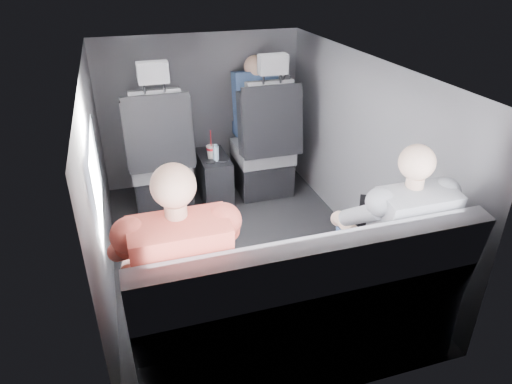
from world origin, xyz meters
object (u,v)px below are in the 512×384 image
object	(u,v)px
laptop_white	(163,255)
passenger_rear_right	(390,240)
soda_cup	(211,151)
water_bottle	(216,153)
front_seat_right	(265,152)
passenger_rear_left	(179,276)
passenger_front_right	(255,105)
front_seat_left	(161,164)
rear_bench	(298,318)
laptop_black	(380,222)
center_console	(214,177)

from	to	relation	value
laptop_white	passenger_rear_right	distance (m)	1.17
soda_cup	water_bottle	bearing A→B (deg)	-62.85
front_seat_right	passenger_rear_left	bearing A→B (deg)	-119.18
passenger_rear_right	passenger_front_right	distance (m)	2.07
front_seat_left	rear_bench	world-z (taller)	front_seat_left
water_bottle	laptop_white	xyz separation A→B (m)	(-0.62, -1.55, 0.16)
soda_cup	water_bottle	size ratio (longest dim) A/B	1.74
laptop_white	laptop_black	distance (m)	1.18
laptop_black	water_bottle	bearing A→B (deg)	109.30
front_seat_right	laptop_white	distance (m)	1.94
water_bottle	laptop_black	size ratio (longest dim) A/B	0.33
center_console	rear_bench	size ratio (longest dim) A/B	0.30
front_seat_left	laptop_white	size ratio (longest dim) A/B	4.09
center_console	rear_bench	xyz separation A→B (m)	(-0.00, -1.94, 0.11)
passenger_rear_left	passenger_front_right	bearing A→B (deg)	64.10
water_bottle	passenger_front_right	size ratio (longest dim) A/B	0.19
rear_bench	passenger_rear_left	xyz separation A→B (m)	(-0.56, 0.09, 0.32)
front_seat_right	passenger_rear_right	distance (m)	1.82
soda_cup	laptop_white	distance (m)	1.72
center_console	water_bottle	distance (m)	0.28
front_seat_right	soda_cup	world-z (taller)	front_seat_right
rear_bench	passenger_front_right	world-z (taller)	passenger_front_right
center_console	soda_cup	world-z (taller)	soda_cup
center_console	laptop_black	bearing A→B (deg)	-71.58
front_seat_left	laptop_white	xyz separation A→B (m)	(-0.16, -1.61, 0.23)
front_seat_left	soda_cup	world-z (taller)	front_seat_left
front_seat_right	water_bottle	bearing A→B (deg)	-172.53
front_seat_left	passenger_rear_left	size ratio (longest dim) A/B	1.02
front_seat_left	center_console	bearing A→B (deg)	5.07
laptop_black	soda_cup	bearing A→B (deg)	109.57
laptop_black	center_console	bearing A→B (deg)	108.42
passenger_rear_right	rear_bench	bearing A→B (deg)	-169.94
front_seat_left	water_bottle	world-z (taller)	front_seat_left
passenger_rear_left	water_bottle	bearing A→B (deg)	72.11
center_console	laptop_black	world-z (taller)	laptop_black
passenger_front_right	water_bottle	bearing A→B (deg)	-144.18
rear_bench	front_seat_left	bearing A→B (deg)	103.31
passenger_front_right	passenger_rear_left	bearing A→B (deg)	-115.90
soda_cup	passenger_rear_left	world-z (taller)	passenger_rear_left
soda_cup	center_console	bearing A→B (deg)	63.53
rear_bench	laptop_white	distance (m)	0.75
laptop_black	passenger_front_right	xyz separation A→B (m)	(-0.12, 1.92, 0.11)
soda_cup	front_seat_left	bearing A→B (deg)	179.37
water_bottle	center_console	bearing A→B (deg)	93.07
passenger_rear_left	soda_cup	bearing A→B (deg)	73.41
passenger_front_right	front_seat_right	bearing A→B (deg)	-88.56
front_seat_right	passenger_rear_left	distance (m)	2.08
soda_cup	passenger_front_right	xyz separation A→B (m)	(0.47, 0.26, 0.28)
rear_bench	soda_cup	distance (m)	1.90
center_console	passenger_rear_left	xyz separation A→B (m)	(-0.56, -1.85, 0.43)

